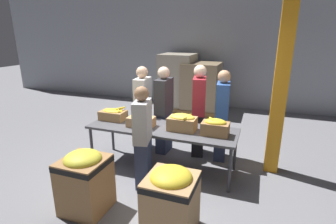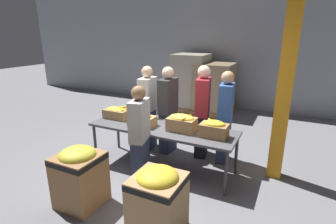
{
  "view_description": "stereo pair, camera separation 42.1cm",
  "coord_description": "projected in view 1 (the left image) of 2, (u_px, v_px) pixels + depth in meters",
  "views": [
    {
      "loc": [
        1.5,
        -3.8,
        2.27
      ],
      "look_at": [
        0.11,
        -0.02,
        1.03
      ],
      "focal_mm": 28.0,
      "sensor_mm": 36.0,
      "label": 1
    },
    {
      "loc": [
        1.89,
        -3.64,
        2.27
      ],
      "look_at": [
        0.11,
        -0.02,
        1.03
      ],
      "focal_mm": 28.0,
      "sensor_mm": 36.0,
      "label": 2
    }
  ],
  "objects": [
    {
      "name": "pallet_stack_1",
      "position": [
        201.0,
        88.0,
        7.59
      ],
      "size": [
        1.1,
        1.1,
        1.43
      ],
      "color": "olive",
      "rests_on": "ground_plane"
    },
    {
      "name": "banana_box_0",
      "position": [
        113.0,
        114.0,
        4.71
      ],
      "size": [
        0.46,
        0.32,
        0.23
      ],
      "color": "#A37A4C",
      "rests_on": "sorting_table"
    },
    {
      "name": "volunteer_1",
      "position": [
        164.0,
        111.0,
        4.98
      ],
      "size": [
        0.24,
        0.45,
        1.66
      ],
      "rotation": [
        0.0,
        0.0,
        -1.6
      ],
      "color": "#2D3856",
      "rests_on": "ground_plane"
    },
    {
      "name": "banana_box_3",
      "position": [
        215.0,
        127.0,
        4.0
      ],
      "size": [
        0.41,
        0.26,
        0.28
      ],
      "color": "olive",
      "rests_on": "sorting_table"
    },
    {
      "name": "volunteer_0",
      "position": [
        199.0,
        111.0,
        4.86
      ],
      "size": [
        0.32,
        0.5,
        1.71
      ],
      "rotation": [
        0.0,
        0.0,
        -1.36
      ],
      "color": "black",
      "rests_on": "ground_plane"
    },
    {
      "name": "ground_plane",
      "position": [
        162.0,
        167.0,
        4.57
      ],
      "size": [
        30.0,
        30.0,
        0.0
      ],
      "primitive_type": "plane",
      "color": "slate"
    },
    {
      "name": "support_pillar",
      "position": [
        285.0,
        50.0,
        3.92
      ],
      "size": [
        0.22,
        0.22,
        4.0
      ],
      "color": "orange",
      "rests_on": "ground_plane"
    },
    {
      "name": "volunteer_3",
      "position": [
        143.0,
        139.0,
        3.84
      ],
      "size": [
        0.3,
        0.45,
        1.55
      ],
      "rotation": [
        0.0,
        0.0,
        1.8
      ],
      "color": "#2D3856",
      "rests_on": "ground_plane"
    },
    {
      "name": "wall_back",
      "position": [
        214.0,
        41.0,
        7.9
      ],
      "size": [
        16.0,
        0.08,
        4.0
      ],
      "color": "#9399A3",
      "rests_on": "ground_plane"
    },
    {
      "name": "volunteer_4",
      "position": [
        143.0,
        109.0,
        5.09
      ],
      "size": [
        0.26,
        0.46,
        1.66
      ],
      "rotation": [
        0.0,
        0.0,
        -1.48
      ],
      "color": "#2D3856",
      "rests_on": "ground_plane"
    },
    {
      "name": "pallet_stack_0",
      "position": [
        178.0,
        82.0,
        7.84
      ],
      "size": [
        1.05,
        1.05,
        1.65
      ],
      "color": "olive",
      "rests_on": "ground_plane"
    },
    {
      "name": "donation_bin_1",
      "position": [
        171.0,
        199.0,
        2.99
      ],
      "size": [
        0.57,
        0.57,
        0.82
      ],
      "color": "tan",
      "rests_on": "ground_plane"
    },
    {
      "name": "sorting_table",
      "position": [
        162.0,
        130.0,
        4.37
      ],
      "size": [
        2.48,
        0.8,
        0.75
      ],
      "color": "#4C4C51",
      "rests_on": "ground_plane"
    },
    {
      "name": "volunteer_2",
      "position": [
        222.0,
        116.0,
        4.69
      ],
      "size": [
        0.27,
        0.46,
        1.64
      ],
      "rotation": [
        0.0,
        0.0,
        -1.45
      ],
      "color": "#2D3856",
      "rests_on": "ground_plane"
    },
    {
      "name": "donation_bin_0",
      "position": [
        85.0,
        180.0,
        3.37
      ],
      "size": [
        0.56,
        0.56,
        0.84
      ],
      "color": "olive",
      "rests_on": "ground_plane"
    },
    {
      "name": "banana_box_1",
      "position": [
        141.0,
        120.0,
        4.37
      ],
      "size": [
        0.44,
        0.28,
        0.23
      ],
      "color": "tan",
      "rests_on": "sorting_table"
    },
    {
      "name": "banana_box_2",
      "position": [
        182.0,
        122.0,
        4.2
      ],
      "size": [
        0.45,
        0.31,
        0.28
      ],
      "color": "#A37A4C",
      "rests_on": "sorting_table"
    }
  ]
}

